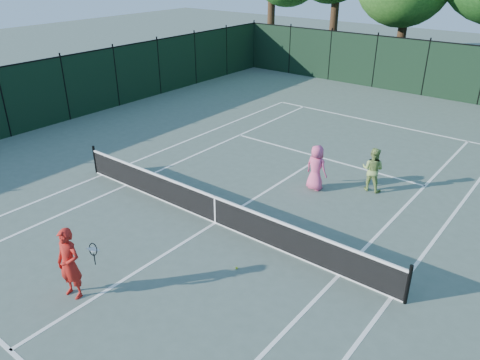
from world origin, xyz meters
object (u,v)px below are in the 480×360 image
Objects in this scene: player_green at (373,169)px; loose_ball_midcourt at (237,268)px; coach at (69,264)px; player_pink at (316,168)px.

loose_ball_midcourt is (-0.80, -6.34, -0.73)m from player_green.
player_green is (3.18, 9.50, -0.13)m from coach.
player_pink is at bearing 68.47° from coach.
coach is 8.55m from player_pink.
player_green is at bearing 82.82° from loose_ball_midcourt.
player_green is at bearing 61.04° from coach.
coach is 4.05m from loose_ball_midcourt.
loose_ball_midcourt is at bearing 78.60° from player_green.
player_pink is at bearing 31.49° from player_green.
coach is 26.32× the size of loose_ball_midcourt.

